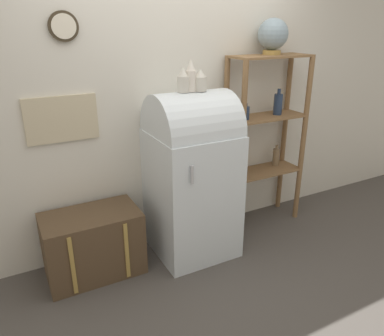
{
  "coord_description": "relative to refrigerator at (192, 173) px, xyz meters",
  "views": [
    {
      "loc": [
        -1.37,
        -2.36,
        1.93
      ],
      "look_at": [
        0.0,
        0.22,
        0.78
      ],
      "focal_mm": 35.0,
      "sensor_mm": 36.0,
      "label": 1
    }
  ],
  "objects": [
    {
      "name": "shelf_unit",
      "position": [
        0.87,
        0.15,
        0.21
      ],
      "size": [
        0.78,
        0.33,
        1.65
      ],
      "color": "olive",
      "rests_on": "ground_plane"
    },
    {
      "name": "refrigerator",
      "position": [
        0.0,
        0.0,
        0.0
      ],
      "size": [
        0.66,
        0.69,
        1.42
      ],
      "color": "silver",
      "rests_on": "ground_plane"
    },
    {
      "name": "vase_left",
      "position": [
        -0.08,
        0.0,
        0.77
      ],
      "size": [
        0.09,
        0.09,
        0.19
      ],
      "color": "beige",
      "rests_on": "refrigerator"
    },
    {
      "name": "globe",
      "position": [
        0.91,
        0.18,
        1.08
      ],
      "size": [
        0.27,
        0.27,
        0.31
      ],
      "color": "#AD8942",
      "rests_on": "shelf_unit"
    },
    {
      "name": "vase_center",
      "position": [
        -0.01,
        0.0,
        0.79
      ],
      "size": [
        0.08,
        0.08,
        0.24
      ],
      "color": "silver",
      "rests_on": "refrigerator"
    },
    {
      "name": "ground_plane",
      "position": [
        0.0,
        -0.22,
        -0.74
      ],
      "size": [
        12.0,
        12.0,
        0.0
      ],
      "primitive_type": "plane",
      "color": "#4C4742"
    },
    {
      "name": "suitcase_trunk",
      "position": [
        -0.87,
        0.07,
        -0.48
      ],
      "size": [
        0.75,
        0.45,
        0.53
      ],
      "color": "brown",
      "rests_on": "ground_plane"
    },
    {
      "name": "vase_right",
      "position": [
        0.07,
        -0.02,
        0.76
      ],
      "size": [
        0.1,
        0.1,
        0.17
      ],
      "color": "beige",
      "rests_on": "refrigerator"
    },
    {
      "name": "wall_back",
      "position": [
        -0.01,
        0.35,
        0.61
      ],
      "size": [
        7.0,
        0.09,
        2.7
      ],
      "color": "silver",
      "rests_on": "ground_plane"
    }
  ]
}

